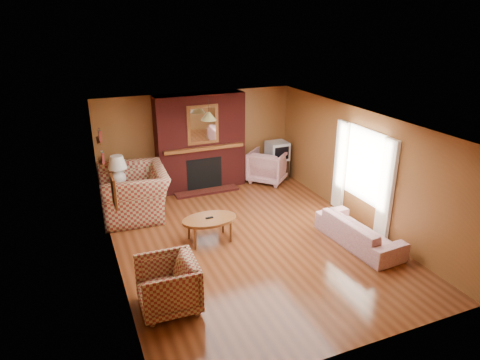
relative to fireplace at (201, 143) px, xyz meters
name	(u,v)px	position (x,y,z in m)	size (l,w,h in m)	color
floor	(248,240)	(0.00, -2.98, -1.18)	(6.50, 6.50, 0.00)	#4B2310
ceiling	(249,121)	(0.00, -2.98, 1.22)	(6.50, 6.50, 0.00)	white
wall_back	(197,140)	(0.00, 0.27, 0.02)	(6.50, 6.50, 0.00)	brown
wall_front	(356,274)	(0.00, -6.23, 0.02)	(6.50, 6.50, 0.00)	brown
wall_left	(112,205)	(-2.50, -2.98, 0.02)	(6.50, 6.50, 0.00)	brown
wall_right	(359,166)	(2.50, -2.98, 0.02)	(6.50, 6.50, 0.00)	brown
fireplace	(201,143)	(0.00, 0.00, 0.00)	(2.20, 0.82, 2.40)	#4A1210
window_right	(362,173)	(2.45, -3.18, -0.06)	(0.10, 1.85, 2.00)	beige
bookshelf	(100,147)	(-2.44, -1.08, 0.48)	(0.09, 0.55, 0.71)	brown
botanical_print	(114,192)	(-2.47, -3.28, 0.37)	(0.05, 0.40, 0.50)	brown
pendant_light	(209,116)	(0.00, -0.68, 0.82)	(0.36, 0.36, 0.48)	black
plaid_loveseat	(134,192)	(-1.85, -0.95, -0.66)	(1.61, 1.40, 1.04)	maroon
plaid_armchair	(168,285)	(-1.95, -4.43, -0.78)	(0.86, 0.89, 0.81)	maroon
floral_sofa	(359,231)	(1.90, -3.95, -0.91)	(1.86, 0.73, 0.54)	beige
floral_armchair	(268,166)	(1.76, -0.26, -0.76)	(0.91, 0.93, 0.85)	beige
coffee_table	(209,221)	(-0.71, -2.72, -0.75)	(1.08, 0.67, 0.51)	brown
side_table	(121,197)	(-2.10, -0.53, -0.89)	(0.44, 0.44, 0.59)	brown
table_lamp	(118,169)	(-2.10, -0.53, -0.21)	(0.41, 0.41, 0.68)	white
tv_stand	(277,169)	(2.05, -0.18, -0.91)	(0.50, 0.46, 0.55)	black
crt_tv	(277,151)	(2.05, -0.19, -0.39)	(0.52, 0.52, 0.48)	#A2A4A9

